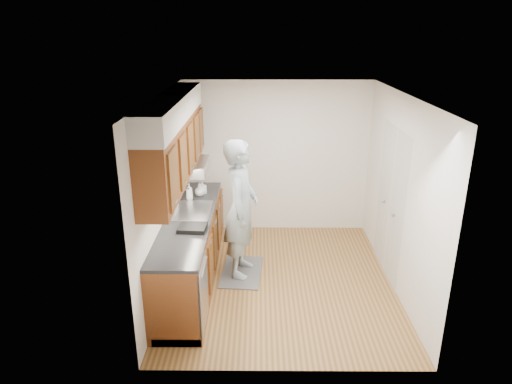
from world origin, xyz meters
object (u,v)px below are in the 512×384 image
at_px(person, 241,200).
at_px(soap_bottle_a, 189,192).
at_px(soap_bottle_c, 200,190).
at_px(dish_rack, 192,228).
at_px(soap_bottle_b, 202,187).

bearing_deg(person, soap_bottle_a, 69.96).
xyz_separation_m(soap_bottle_c, dish_rack, (0.06, -1.20, -0.07)).
bearing_deg(soap_bottle_c, person, -42.97).
bearing_deg(dish_rack, soap_bottle_b, 95.27).
distance_m(person, dish_rack, 0.85).
xyz_separation_m(soap_bottle_a, soap_bottle_c, (0.12, 0.17, -0.03)).
xyz_separation_m(person, dish_rack, (-0.57, -0.62, -0.13)).
height_order(soap_bottle_b, dish_rack, soap_bottle_b).
relative_size(soap_bottle_a, soap_bottle_b, 1.26).
bearing_deg(soap_bottle_b, soap_bottle_c, -107.90).
height_order(person, dish_rack, person).
bearing_deg(soap_bottle_a, soap_bottle_c, 54.24).
bearing_deg(soap_bottle_b, person, -48.19).
relative_size(soap_bottle_c, dish_rack, 0.56).
height_order(person, soap_bottle_b, person).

